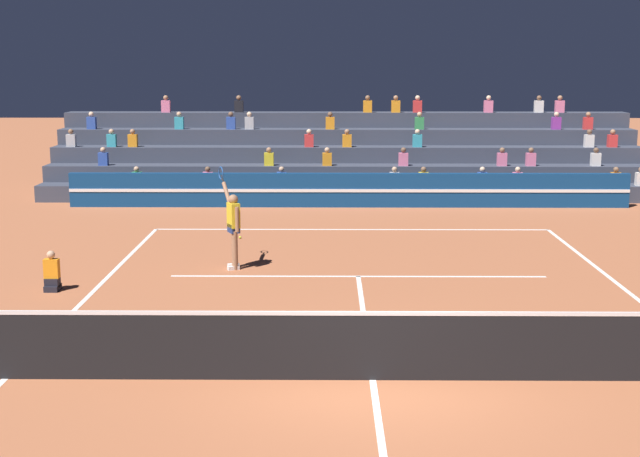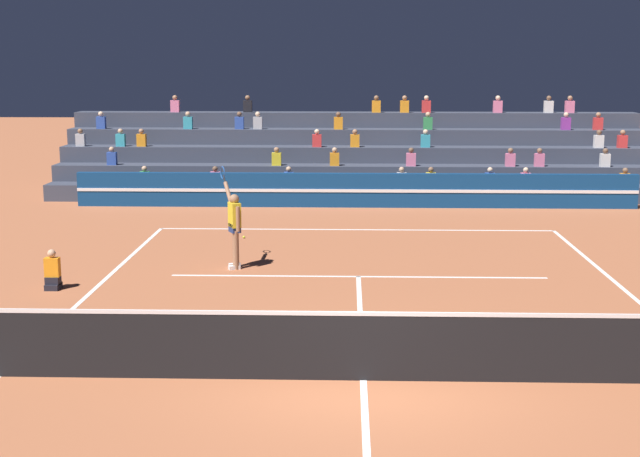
% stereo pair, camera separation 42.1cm
% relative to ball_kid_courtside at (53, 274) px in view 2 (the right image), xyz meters
% --- Properties ---
extents(ground_plane, '(120.00, 120.00, 0.00)m').
position_rel_ball_kid_courtside_xyz_m(ground_plane, '(6.35, -5.15, -0.33)').
color(ground_plane, '#AD603D').
extents(court_lines, '(11.10, 23.90, 0.01)m').
position_rel_ball_kid_courtside_xyz_m(court_lines, '(6.35, -5.15, -0.33)').
color(court_lines, white).
rests_on(court_lines, ground).
extents(tennis_net, '(12.00, 0.10, 1.10)m').
position_rel_ball_kid_courtside_xyz_m(tennis_net, '(6.35, -5.15, 0.21)').
color(tennis_net, slate).
rests_on(tennis_net, ground).
extents(sponsor_banner_wall, '(18.00, 0.26, 1.10)m').
position_rel_ball_kid_courtside_xyz_m(sponsor_banner_wall, '(6.35, 10.63, 0.22)').
color(sponsor_banner_wall, navy).
rests_on(sponsor_banner_wall, ground).
extents(bleacher_stand, '(20.87, 4.75, 3.38)m').
position_rel_ball_kid_courtside_xyz_m(bleacher_stand, '(6.36, 14.43, 0.69)').
color(bleacher_stand, '#383D4C').
rests_on(bleacher_stand, ground).
extents(ball_kid_courtside, '(0.30, 0.36, 0.84)m').
position_rel_ball_kid_courtside_xyz_m(ball_kid_courtside, '(0.00, 0.00, 0.00)').
color(ball_kid_courtside, black).
rests_on(ball_kid_courtside, ground).
extents(tennis_player, '(0.63, 1.20, 2.32)m').
position_rel_ball_kid_courtside_xyz_m(tennis_player, '(3.54, 2.03, 0.65)').
color(tennis_player, '#9E7051').
rests_on(tennis_player, ground).
extents(tennis_ball, '(0.07, 0.07, 0.07)m').
position_rel_ball_kid_courtside_xyz_m(tennis_ball, '(3.35, 5.44, -0.30)').
color(tennis_ball, '#C6DB33').
rests_on(tennis_ball, ground).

